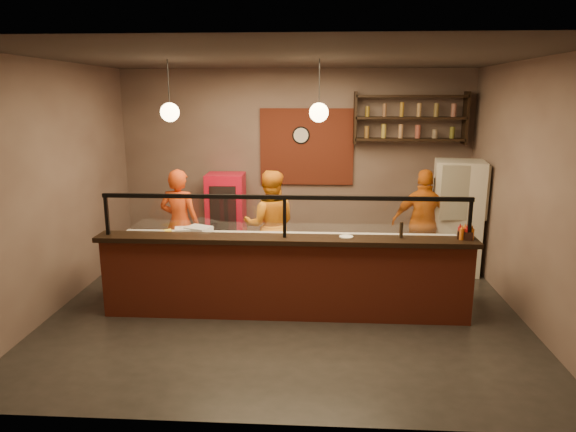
# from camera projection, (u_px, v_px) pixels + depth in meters

# --- Properties ---
(floor) EXTENTS (6.00, 6.00, 0.00)m
(floor) POSITION_uv_depth(u_px,v_px,m) (286.00, 308.00, 6.84)
(floor) COLOR black
(floor) RESTS_ON ground
(ceiling) EXTENTS (6.00, 6.00, 0.00)m
(ceiling) POSITION_uv_depth(u_px,v_px,m) (286.00, 57.00, 6.11)
(ceiling) COLOR #38302B
(ceiling) RESTS_ON wall_back
(wall_back) EXTENTS (6.00, 0.00, 6.00)m
(wall_back) POSITION_uv_depth(u_px,v_px,m) (295.00, 164.00, 8.90)
(wall_back) COLOR #735E54
(wall_back) RESTS_ON floor
(wall_left) EXTENTS (0.00, 5.00, 5.00)m
(wall_left) POSITION_uv_depth(u_px,v_px,m) (56.00, 187.00, 6.65)
(wall_left) COLOR #735E54
(wall_left) RESTS_ON floor
(wall_right) EXTENTS (0.00, 5.00, 5.00)m
(wall_right) POSITION_uv_depth(u_px,v_px,m) (529.00, 192.00, 6.30)
(wall_right) COLOR #735E54
(wall_right) RESTS_ON floor
(wall_front) EXTENTS (6.00, 0.00, 6.00)m
(wall_front) POSITION_uv_depth(u_px,v_px,m) (266.00, 246.00, 4.05)
(wall_front) COLOR #735E54
(wall_front) RESTS_ON floor
(brick_patch) EXTENTS (1.60, 0.04, 1.30)m
(brick_patch) POSITION_uv_depth(u_px,v_px,m) (307.00, 147.00, 8.79)
(brick_patch) COLOR maroon
(brick_patch) RESTS_ON wall_back
(service_counter) EXTENTS (4.60, 0.25, 1.00)m
(service_counter) POSITION_uv_depth(u_px,v_px,m) (285.00, 280.00, 6.43)
(service_counter) COLOR maroon
(service_counter) RESTS_ON floor
(counter_ledge) EXTENTS (4.70, 0.37, 0.06)m
(counter_ledge) POSITION_uv_depth(u_px,v_px,m) (285.00, 239.00, 6.31)
(counter_ledge) COLOR black
(counter_ledge) RESTS_ON service_counter
(worktop_cabinet) EXTENTS (4.60, 0.75, 0.85)m
(worktop_cabinet) POSITION_uv_depth(u_px,v_px,m) (287.00, 272.00, 6.94)
(worktop_cabinet) COLOR gray
(worktop_cabinet) RESTS_ON floor
(worktop) EXTENTS (4.60, 0.75, 0.05)m
(worktop) POSITION_uv_depth(u_px,v_px,m) (287.00, 240.00, 6.83)
(worktop) COLOR silver
(worktop) RESTS_ON worktop_cabinet
(sneeze_guard) EXTENTS (4.50, 0.05, 0.52)m
(sneeze_guard) POSITION_uv_depth(u_px,v_px,m) (285.00, 213.00, 6.24)
(sneeze_guard) COLOR white
(sneeze_guard) RESTS_ON counter_ledge
(wall_shelving) EXTENTS (1.84, 0.28, 0.85)m
(wall_shelving) POSITION_uv_depth(u_px,v_px,m) (410.00, 118.00, 8.44)
(wall_shelving) COLOR black
(wall_shelving) RESTS_ON wall_back
(wall_clock) EXTENTS (0.30, 0.04, 0.30)m
(wall_clock) POSITION_uv_depth(u_px,v_px,m) (301.00, 135.00, 8.75)
(wall_clock) COLOR black
(wall_clock) RESTS_ON wall_back
(pendant_left) EXTENTS (0.24, 0.24, 0.77)m
(pendant_left) POSITION_uv_depth(u_px,v_px,m) (170.00, 112.00, 6.54)
(pendant_left) COLOR black
(pendant_left) RESTS_ON ceiling
(pendant_right) EXTENTS (0.24, 0.24, 0.77)m
(pendant_right) POSITION_uv_depth(u_px,v_px,m) (319.00, 112.00, 6.43)
(pendant_right) COLOR black
(pendant_right) RESTS_ON ceiling
(cook_left) EXTENTS (0.67, 0.49, 1.68)m
(cook_left) POSITION_uv_depth(u_px,v_px,m) (180.00, 223.00, 7.89)
(cook_left) COLOR #E94915
(cook_left) RESTS_ON floor
(cook_mid) EXTENTS (0.86, 0.69, 1.68)m
(cook_mid) POSITION_uv_depth(u_px,v_px,m) (270.00, 225.00, 7.79)
(cook_mid) COLOR orange
(cook_mid) RESTS_ON floor
(cook_right) EXTENTS (1.02, 0.52, 1.67)m
(cook_right) POSITION_uv_depth(u_px,v_px,m) (424.00, 223.00, 7.94)
(cook_right) COLOR #CD6313
(cook_right) RESTS_ON floor
(fridge) EXTENTS (0.84, 0.80, 1.78)m
(fridge) POSITION_uv_depth(u_px,v_px,m) (457.00, 217.00, 8.11)
(fridge) COLOR beige
(fridge) RESTS_ON floor
(red_cooler) EXTENTS (0.64, 0.59, 1.47)m
(red_cooler) POSITION_uv_depth(u_px,v_px,m) (226.00, 216.00, 8.83)
(red_cooler) COLOR red
(red_cooler) RESTS_ON floor
(pizza_dough) EXTENTS (0.58, 0.58, 0.01)m
(pizza_dough) POSITION_uv_depth(u_px,v_px,m) (278.00, 241.00, 6.71)
(pizza_dough) COLOR white
(pizza_dough) RESTS_ON worktop
(prep_tub_a) EXTENTS (0.39, 0.36, 0.16)m
(prep_tub_a) POSITION_uv_depth(u_px,v_px,m) (199.00, 232.00, 6.85)
(prep_tub_a) COLOR silver
(prep_tub_a) RESTS_ON worktop
(prep_tub_b) EXTENTS (0.32, 0.28, 0.14)m
(prep_tub_b) POSITION_uv_depth(u_px,v_px,m) (186.00, 233.00, 6.85)
(prep_tub_b) COLOR white
(prep_tub_b) RESTS_ON worktop
(prep_tub_c) EXTENTS (0.31, 0.27, 0.13)m
(prep_tub_c) POSITION_uv_depth(u_px,v_px,m) (152.00, 237.00, 6.66)
(prep_tub_c) COLOR silver
(prep_tub_c) RESTS_ON worktop
(rolling_pin) EXTENTS (0.29, 0.26, 0.06)m
(rolling_pin) POSITION_uv_depth(u_px,v_px,m) (160.00, 232.00, 7.03)
(rolling_pin) COLOR yellow
(rolling_pin) RESTS_ON worktop
(condiment_caddy) EXTENTS (0.22, 0.20, 0.10)m
(condiment_caddy) POSITION_uv_depth(u_px,v_px,m) (466.00, 235.00, 6.22)
(condiment_caddy) COLOR black
(condiment_caddy) RESTS_ON counter_ledge
(pepper_mill) EXTENTS (0.04, 0.04, 0.20)m
(pepper_mill) POSITION_uv_depth(u_px,v_px,m) (401.00, 230.00, 6.26)
(pepper_mill) COLOR black
(pepper_mill) RESTS_ON counter_ledge
(small_plate) EXTENTS (0.18, 0.18, 0.01)m
(small_plate) POSITION_uv_depth(u_px,v_px,m) (346.00, 237.00, 6.31)
(small_plate) COLOR silver
(small_plate) RESTS_ON counter_ledge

